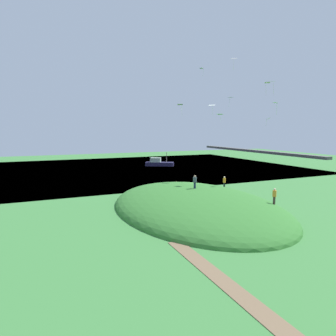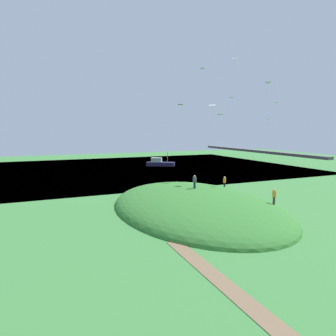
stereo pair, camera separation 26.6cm
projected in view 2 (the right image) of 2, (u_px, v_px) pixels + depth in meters
The scene contains 20 objects.
ground_plane at pixel (194, 193), 43.83m from camera, with size 160.00×160.00×0.00m, color #387637.
lake_water at pixel (132, 169), 73.20m from camera, with size 56.06×80.00×0.40m, color slate.
grass_hill at pixel (195, 208), 35.51m from camera, with size 27.33×18.45×4.52m, color #316F2B.
dirt_path at pixel (215, 276), 18.96m from camera, with size 12.90×1.24×0.04m, color brown.
bridge_deck_far at pixel (255, 151), 87.56m from camera, with size 50.46×1.80×0.70m, color #545553.
boat_on_lake at pixel (160, 163), 77.17m from camera, with size 5.75×7.37×3.59m.
person_on_hilltop at pixel (195, 180), 35.97m from camera, with size 0.64×0.64×1.63m.
person_near_shore at pixel (274, 194), 32.20m from camera, with size 0.51×0.51×1.79m.
person_with_child at pixel (225, 181), 43.05m from camera, with size 0.50×0.50×1.74m.
kite_0 at pixel (212, 106), 43.49m from camera, with size 1.11×1.09×1.53m.
kite_1 at pixel (220, 115), 39.27m from camera, with size 0.99×0.90×1.08m.
kite_2 at pixel (273, 83), 40.45m from camera, with size 0.55×0.75×1.92m.
kite_3 at pixel (202, 69), 52.03m from camera, with size 0.81×0.90×1.43m.
kite_4 at pixel (269, 119), 44.78m from camera, with size 1.09×1.10×1.20m.
kite_5 at pixel (181, 105), 47.06m from camera, with size 0.89×0.99×1.92m.
kite_6 at pixel (268, 83), 44.34m from camera, with size 0.93×0.97×1.96m.
kite_7 at pixel (276, 103), 42.24m from camera, with size 1.10×1.06×1.82m.
kite_8 at pixel (235, 59), 46.93m from camera, with size 1.06×1.08×1.94m.
kite_9 at pixel (231, 98), 51.54m from camera, with size 1.02×0.77×1.70m.
mooring_post at pixel (177, 185), 47.10m from camera, with size 0.14×0.14×1.22m, color brown.
Camera 2 is at (37.95, -20.55, 9.37)m, focal length 31.55 mm.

